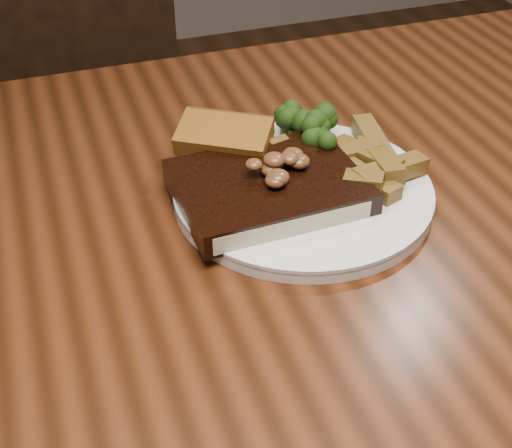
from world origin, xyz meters
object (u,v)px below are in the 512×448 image
(chair_far, at_px, (62,144))
(plate, at_px, (303,193))
(potato_wedges, at_px, (347,165))
(steak, at_px, (269,188))
(garlic_bread, at_px, (224,152))
(dining_table, at_px, (247,314))

(chair_far, distance_m, plate, 0.75)
(chair_far, relative_size, potato_wedges, 7.69)
(chair_far, distance_m, steak, 0.75)
(garlic_bread, distance_m, potato_wedges, 0.14)
(plate, relative_size, potato_wedges, 2.40)
(garlic_bread, height_order, potato_wedges, potato_wedges)
(plate, bearing_deg, dining_table, -145.23)
(dining_table, relative_size, plate, 5.81)
(garlic_bread, bearing_deg, chair_far, 137.53)
(chair_far, bearing_deg, garlic_bread, 104.79)
(plate, distance_m, potato_wedges, 0.06)
(steak, bearing_deg, plate, 4.80)
(plate, height_order, steak, steak)
(dining_table, height_order, steak, steak)
(steak, distance_m, garlic_bread, 0.09)
(potato_wedges, bearing_deg, plate, -169.75)
(potato_wedges, bearing_deg, steak, -171.08)
(dining_table, relative_size, garlic_bread, 15.82)
(steak, height_order, garlic_bread, steak)
(dining_table, xyz_separation_m, garlic_bread, (0.02, 0.14, 0.12))
(dining_table, xyz_separation_m, potato_wedges, (0.14, 0.07, 0.12))
(plate, bearing_deg, garlic_bread, 127.10)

